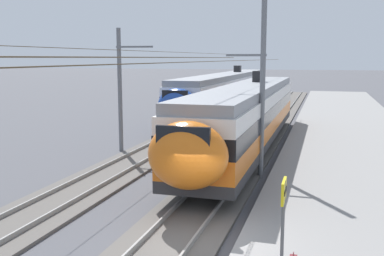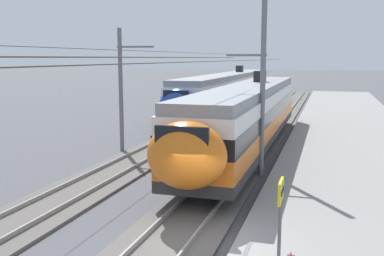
{
  "view_description": "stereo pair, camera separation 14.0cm",
  "coord_description": "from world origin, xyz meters",
  "px_view_note": "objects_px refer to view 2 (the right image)",
  "views": [
    {
      "loc": [
        -11.54,
        -3.09,
        5.38
      ],
      "look_at": [
        6.83,
        2.38,
        2.38
      ],
      "focal_mm": 41.92,
      "sensor_mm": 36.0,
      "label": 1
    },
    {
      "loc": [
        -11.5,
        -3.23,
        5.38
      ],
      "look_at": [
        6.83,
        2.38,
        2.38
      ],
      "focal_mm": 41.92,
      "sensor_mm": 36.0,
      "label": 2
    }
  ],
  "objects_px": {
    "train_near_platform": "(248,114)",
    "platform_sign": "(280,208)",
    "train_far_track": "(229,90)",
    "catenary_mast_mid": "(260,88)",
    "catenary_mast_far_side": "(123,86)"
  },
  "relations": [
    {
      "from": "train_near_platform",
      "to": "catenary_mast_mid",
      "type": "distance_m",
      "value": 5.67
    },
    {
      "from": "train_far_track",
      "to": "platform_sign",
      "type": "distance_m",
      "value": 35.14
    },
    {
      "from": "train_near_platform",
      "to": "catenary_mast_far_side",
      "type": "distance_m",
      "value": 7.33
    },
    {
      "from": "catenary_mast_mid",
      "to": "catenary_mast_far_side",
      "type": "xyz_separation_m",
      "value": [
        3.59,
        8.39,
        -0.32
      ]
    },
    {
      "from": "train_far_track",
      "to": "catenary_mast_mid",
      "type": "bearing_deg",
      "value": -164.55
    },
    {
      "from": "train_far_track",
      "to": "platform_sign",
      "type": "relative_size",
      "value": 13.91
    },
    {
      "from": "platform_sign",
      "to": "train_near_platform",
      "type": "bearing_deg",
      "value": 12.49
    },
    {
      "from": "catenary_mast_mid",
      "to": "train_far_track",
      "type": "bearing_deg",
      "value": 15.45
    },
    {
      "from": "train_far_track",
      "to": "platform_sign",
      "type": "xyz_separation_m",
      "value": [
        -34.07,
        -8.61,
        -0.15
      ]
    },
    {
      "from": "train_far_track",
      "to": "platform_sign",
      "type": "bearing_deg",
      "value": -165.81
    },
    {
      "from": "platform_sign",
      "to": "train_far_track",
      "type": "bearing_deg",
      "value": 14.19
    },
    {
      "from": "catenary_mast_far_side",
      "to": "train_near_platform",
      "type": "bearing_deg",
      "value": -77.33
    },
    {
      "from": "train_near_platform",
      "to": "train_far_track",
      "type": "bearing_deg",
      "value": 15.55
    },
    {
      "from": "train_near_platform",
      "to": "platform_sign",
      "type": "height_order",
      "value": "train_near_platform"
    },
    {
      "from": "train_near_platform",
      "to": "platform_sign",
      "type": "xyz_separation_m",
      "value": [
        -15.26,
        -3.38,
        -0.14
      ]
    }
  ]
}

